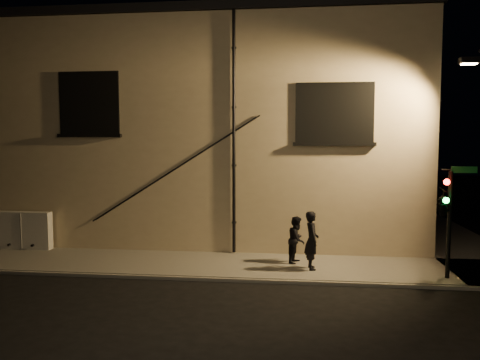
# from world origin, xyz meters

# --- Properties ---
(ground) EXTENTS (90.00, 90.00, 0.00)m
(ground) POSITION_xyz_m (0.00, 0.00, 0.00)
(ground) COLOR black
(sidewalk) EXTENTS (21.00, 16.00, 0.12)m
(sidewalk) POSITION_xyz_m (1.22, 4.39, 0.06)
(sidewalk) COLOR #65625B
(sidewalk) RESTS_ON ground
(building) EXTENTS (16.20, 12.23, 8.80)m
(building) POSITION_xyz_m (-3.00, 8.99, 4.40)
(building) COLOR #C6B28E
(building) RESTS_ON ground
(utility_cabinet) EXTENTS (2.07, 0.35, 1.36)m
(utility_cabinet) POSITION_xyz_m (-9.51, 2.70, 0.80)
(utility_cabinet) COLOR silver
(utility_cabinet) RESTS_ON sidewalk
(pedestrian_a) EXTENTS (0.52, 0.71, 1.79)m
(pedestrian_a) POSITION_xyz_m (0.83, 1.15, 1.01)
(pedestrian_a) COLOR black
(pedestrian_a) RESTS_ON sidewalk
(pedestrian_b) EXTENTS (0.76, 0.87, 1.50)m
(pedestrian_b) POSITION_xyz_m (0.38, 1.87, 0.87)
(pedestrian_b) COLOR black
(pedestrian_b) RESTS_ON sidewalk
(traffic_signal) EXTENTS (1.26, 1.89, 3.20)m
(traffic_signal) POSITION_xyz_m (4.47, 0.54, 2.27)
(traffic_signal) COLOR black
(traffic_signal) RESTS_ON sidewalk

